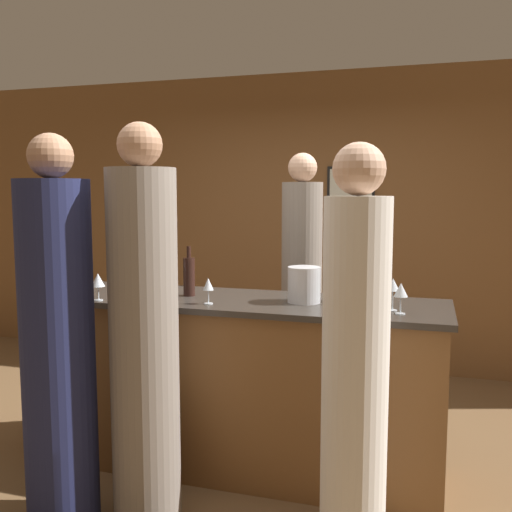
# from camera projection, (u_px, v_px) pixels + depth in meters

# --- Properties ---
(ground_plane) EXTENTS (14.00, 14.00, 0.00)m
(ground_plane) POSITION_uv_depth(u_px,v_px,m) (235.00, 465.00, 3.53)
(ground_plane) COLOR brown
(back_wall) EXTENTS (8.00, 0.08, 2.80)m
(back_wall) POSITION_uv_depth(u_px,v_px,m) (309.00, 221.00, 5.48)
(back_wall) COLOR brown
(back_wall) RESTS_ON ground_plane
(bar_counter) EXTENTS (2.50, 0.70, 1.05)m
(bar_counter) POSITION_uv_depth(u_px,v_px,m) (235.00, 383.00, 3.47)
(bar_counter) COLOR brown
(bar_counter) RESTS_ON ground_plane
(bartender) EXTENTS (0.28, 0.28, 1.95)m
(bartender) POSITION_uv_depth(u_px,v_px,m) (301.00, 299.00, 4.02)
(bartender) COLOR gray
(bartender) RESTS_ON ground_plane
(guest_0) EXTENTS (0.35, 0.35, 2.02)m
(guest_0) POSITION_uv_depth(u_px,v_px,m) (144.00, 339.00, 2.86)
(guest_0) COLOR gray
(guest_0) RESTS_ON ground_plane
(guest_1) EXTENTS (0.30, 0.30, 1.89)m
(guest_1) POSITION_uv_depth(u_px,v_px,m) (355.00, 369.00, 2.52)
(guest_1) COLOR silver
(guest_1) RESTS_ON ground_plane
(guest_2) EXTENTS (0.36, 0.36, 1.96)m
(guest_2) POSITION_uv_depth(u_px,v_px,m) (58.00, 347.00, 2.83)
(guest_2) COLOR #1E234C
(guest_2) RESTS_ON ground_plane
(wine_bottle_0) EXTENTS (0.07, 0.07, 0.31)m
(wine_bottle_0) POSITION_uv_depth(u_px,v_px,m) (189.00, 276.00, 3.50)
(wine_bottle_0) COLOR black
(wine_bottle_0) RESTS_ON bar_counter
(wine_bottle_1) EXTENTS (0.08, 0.08, 0.30)m
(wine_bottle_1) POSITION_uv_depth(u_px,v_px,m) (345.00, 282.00, 3.31)
(wine_bottle_1) COLOR #19381E
(wine_bottle_1) RESTS_ON bar_counter
(wine_bottle_2) EXTENTS (0.07, 0.07, 0.29)m
(wine_bottle_2) POSITION_uv_depth(u_px,v_px,m) (377.00, 286.00, 3.21)
(wine_bottle_2) COLOR black
(wine_bottle_2) RESTS_ON bar_counter
(ice_bucket) EXTENTS (0.19, 0.19, 0.21)m
(ice_bucket) POSITION_uv_depth(u_px,v_px,m) (304.00, 285.00, 3.29)
(ice_bucket) COLOR silver
(ice_bucket) RESTS_ON bar_counter
(wine_glass_0) EXTENTS (0.06, 0.06, 0.15)m
(wine_glass_0) POSITION_uv_depth(u_px,v_px,m) (208.00, 285.00, 3.24)
(wine_glass_0) COLOR silver
(wine_glass_0) RESTS_ON bar_counter
(wine_glass_1) EXTENTS (0.08, 0.08, 0.16)m
(wine_glass_1) POSITION_uv_depth(u_px,v_px,m) (98.00, 281.00, 3.35)
(wine_glass_1) COLOR silver
(wine_glass_1) RESTS_ON bar_counter
(wine_glass_2) EXTENTS (0.07, 0.07, 0.18)m
(wine_glass_2) POSITION_uv_depth(u_px,v_px,m) (393.00, 286.00, 3.05)
(wine_glass_2) COLOR silver
(wine_glass_2) RESTS_ON bar_counter
(wine_glass_3) EXTENTS (0.08, 0.08, 0.17)m
(wine_glass_3) POSITION_uv_depth(u_px,v_px,m) (76.00, 275.00, 3.52)
(wine_glass_3) COLOR silver
(wine_glass_3) RESTS_ON bar_counter
(wine_glass_4) EXTENTS (0.07, 0.07, 0.16)m
(wine_glass_4) POSITION_uv_depth(u_px,v_px,m) (401.00, 291.00, 2.97)
(wine_glass_4) COLOR silver
(wine_glass_4) RESTS_ON bar_counter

